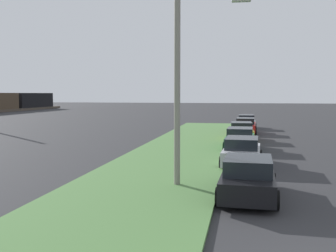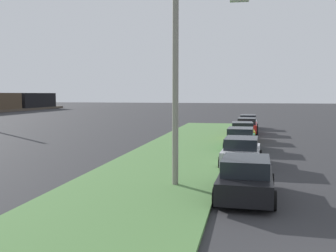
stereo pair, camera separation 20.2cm
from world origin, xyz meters
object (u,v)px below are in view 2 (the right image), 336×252
(parked_car_green, at_px, (240,139))
(parked_car_black, at_px, (246,178))
(parked_car_silver, at_px, (241,152))
(parked_car_red, at_px, (247,126))
(parked_car_white, at_px, (248,122))
(streetlight, at_px, (184,76))
(parked_car_yellow, at_px, (242,131))

(parked_car_green, bearing_deg, parked_car_black, -176.22)
(parked_car_silver, xyz_separation_m, parked_car_red, (16.44, -0.25, 0.00))
(parked_car_white, distance_m, streetlight, 27.51)
(streetlight, bearing_deg, parked_car_silver, -22.33)
(parked_car_black, bearing_deg, streetlight, 67.58)
(parked_car_black, height_order, parked_car_green, same)
(parked_car_yellow, relative_size, parked_car_red, 1.01)
(parked_car_white, bearing_deg, parked_car_silver, 178.52)
(parked_car_green, relative_size, parked_car_white, 1.01)
(parked_car_red, relative_size, parked_car_white, 1.01)
(parked_car_black, relative_size, parked_car_white, 1.01)
(streetlight, bearing_deg, parked_car_green, -10.31)
(parked_car_yellow, bearing_deg, parked_car_green, 177.16)
(parked_car_green, xyz_separation_m, parked_car_red, (10.70, -0.40, 0.00))
(parked_car_silver, height_order, parked_car_red, same)
(parked_car_black, relative_size, parked_car_yellow, 1.00)
(parked_car_yellow, distance_m, streetlight, 16.73)
(parked_car_silver, bearing_deg, parked_car_white, 1.72)
(parked_car_yellow, relative_size, parked_car_white, 1.01)
(parked_car_red, bearing_deg, parked_car_silver, -179.35)
(parked_car_black, distance_m, parked_car_red, 22.74)
(parked_car_red, relative_size, streetlight, 0.58)
(parked_car_silver, bearing_deg, parked_car_black, -175.10)
(parked_car_silver, xyz_separation_m, parked_car_yellow, (10.98, 0.11, 0.00))
(parked_car_green, distance_m, parked_car_red, 10.71)
(parked_car_black, xyz_separation_m, parked_car_silver, (6.30, 0.25, 0.00))
(parked_car_black, height_order, parked_car_white, same)
(parked_car_black, distance_m, parked_car_green, 12.04)
(parked_car_black, height_order, parked_car_red, same)
(parked_car_black, xyz_separation_m, parked_car_green, (12.03, 0.40, 0.00))
(parked_car_green, height_order, streetlight, streetlight)
(parked_car_green, relative_size, parked_car_yellow, 1.00)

